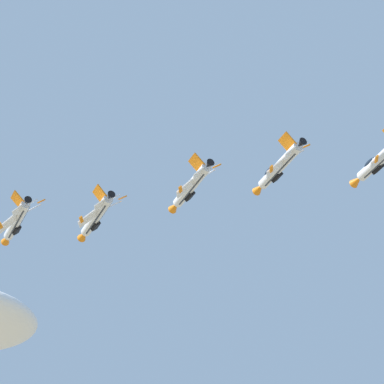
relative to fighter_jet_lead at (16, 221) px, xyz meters
name	(u,v)px	position (x,y,z in m)	size (l,w,h in m)	color
fighter_jet_lead	(16,221)	(0.00, 0.00, 0.00)	(7.72, 15.93, 7.31)	white
fighter_jet_left_wing	(96,217)	(13.08, -7.95, -1.72)	(8.20, 15.93, 6.80)	white
fighter_jet_right_wing	(191,187)	(27.56, -17.31, 1.01)	(7.86, 15.93, 7.17)	white
fighter_jet_left_outer	(279,167)	(40.27, -26.06, 1.41)	(7.96, 15.93, 7.07)	white
fighter_jet_right_outer	(381,158)	(54.49, -34.34, 0.08)	(8.16, 15.93, 6.84)	white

